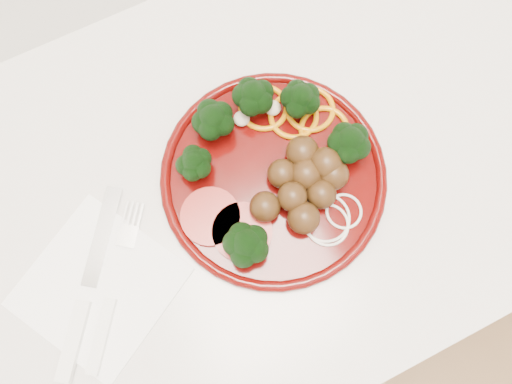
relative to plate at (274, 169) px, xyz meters
name	(u,v)px	position (x,y,z in m)	size (l,w,h in m)	color
counter	(326,196)	(0.16, 0.01, -0.47)	(2.40, 0.60, 0.90)	beige
plate	(274,169)	(0.00, 0.00, 0.00)	(0.29, 0.29, 0.07)	#410504
napkin	(99,286)	(-0.26, -0.03, -0.02)	(0.17, 0.17, 0.00)	white
knife	(83,306)	(-0.28, -0.05, -0.01)	(0.16, 0.20, 0.01)	silver
fork	(107,314)	(-0.26, -0.07, -0.01)	(0.14, 0.18, 0.01)	white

